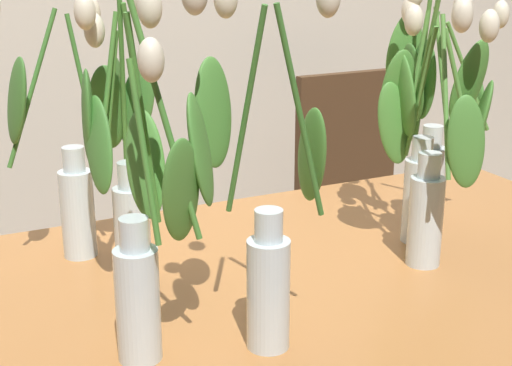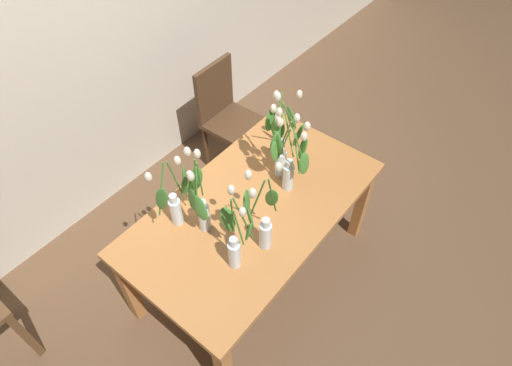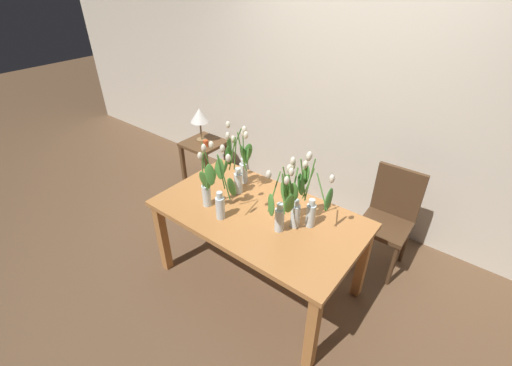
{
  "view_description": "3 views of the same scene",
  "coord_description": "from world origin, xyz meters",
  "views": [
    {
      "loc": [
        -0.65,
        -1.17,
        1.35
      ],
      "look_at": [
        -0.06,
        0.08,
        0.91
      ],
      "focal_mm": 52.5,
      "sensor_mm": 36.0,
      "label": 1
    },
    {
      "loc": [
        -1.25,
        -1.02,
        2.75
      ],
      "look_at": [
        0.01,
        -0.01,
        0.94
      ],
      "focal_mm": 30.36,
      "sensor_mm": 36.0,
      "label": 2
    },
    {
      "loc": [
        1.29,
        -1.68,
        2.37
      ],
      "look_at": [
        -0.08,
        0.07,
        0.94
      ],
      "focal_mm": 24.38,
      "sensor_mm": 36.0,
      "label": 3
    }
  ],
  "objects": [
    {
      "name": "ground_plane",
      "position": [
        0.0,
        0.0,
        0.0
      ],
      "size": [
        18.0,
        18.0,
        0.0
      ],
      "primitive_type": "plane",
      "color": "brown"
    },
    {
      "name": "tulip_vase_1",
      "position": [
        0.3,
        0.03,
        0.96
      ],
      "size": [
        0.16,
        0.23,
        0.59
      ],
      "color": "silver",
      "rests_on": "dining_table"
    },
    {
      "name": "table_lamp",
      "position": [
        -1.54,
        0.89,
        0.86
      ],
      "size": [
        0.22,
        0.22,
        0.4
      ],
      "color": "olive",
      "rests_on": "side_table"
    },
    {
      "name": "side_table",
      "position": [
        -1.49,
        0.87,
        0.43
      ],
      "size": [
        0.44,
        0.44,
        0.55
      ],
      "color": "brown",
      "rests_on": "ground"
    },
    {
      "name": "dining_table",
      "position": [
        0.0,
        0.0,
        0.65
      ],
      "size": [
        1.6,
        0.9,
        0.74
      ],
      "color": "#B7753D",
      "rests_on": "ground"
    },
    {
      "name": "tulip_vase_2",
      "position": [
        0.39,
        0.1,
        0.95
      ],
      "size": [
        0.26,
        0.15,
        0.58
      ],
      "color": "silver",
      "rests_on": "dining_table"
    },
    {
      "name": "tulip_vase_5",
      "position": [
        -0.31,
        0.13,
        0.97
      ],
      "size": [
        0.18,
        0.24,
        0.57
      ],
      "color": "silver",
      "rests_on": "dining_table"
    },
    {
      "name": "tulip_vase_6",
      "position": [
        -0.37,
        0.25,
        0.92
      ],
      "size": [
        0.27,
        0.14,
        0.54
      ],
      "color": "silver",
      "rests_on": "dining_table"
    },
    {
      "name": "dining_chair",
      "position": [
        0.74,
        0.89,
        0.52
      ],
      "size": [
        0.41,
        0.41,
        0.93
      ],
      "color": "#4C331E",
      "rests_on": "ground"
    },
    {
      "name": "tulip_vase_0",
      "position": [
        -0.17,
        -0.21,
        0.93
      ],
      "size": [
        0.21,
        0.14,
        0.57
      ],
      "color": "silver",
      "rests_on": "dining_table"
    },
    {
      "name": "pillar_candle",
      "position": [
        -1.39,
        0.81,
        0.59
      ],
      "size": [
        0.06,
        0.06,
        0.07
      ],
      "primitive_type": "cylinder",
      "color": "#CC4C23",
      "rests_on": "side_table"
    },
    {
      "name": "room_wall_rear",
      "position": [
        0.0,
        1.41,
        1.35
      ],
      "size": [
        9.0,
        0.1,
        2.7
      ],
      "primitive_type": "cube",
      "color": "beige",
      "rests_on": "ground"
    },
    {
      "name": "tulip_vase_4",
      "position": [
        0.25,
        -0.06,
        0.96
      ],
      "size": [
        0.2,
        0.26,
        0.55
      ],
      "color": "silver",
      "rests_on": "dining_table"
    },
    {
      "name": "tulip_vase_3",
      "position": [
        -0.35,
        -0.18,
        0.94
      ],
      "size": [
        0.17,
        0.22,
        0.58
      ],
      "color": "silver",
      "rests_on": "dining_table"
    }
  ]
}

